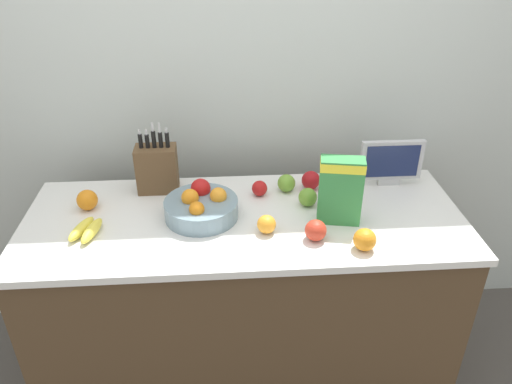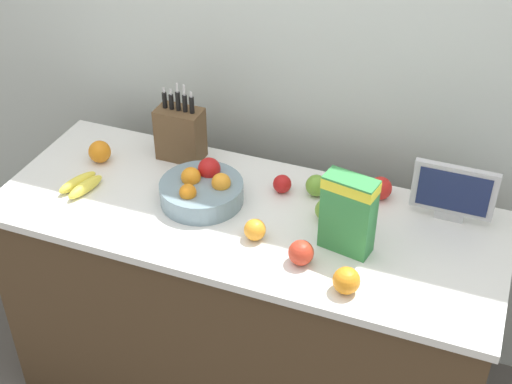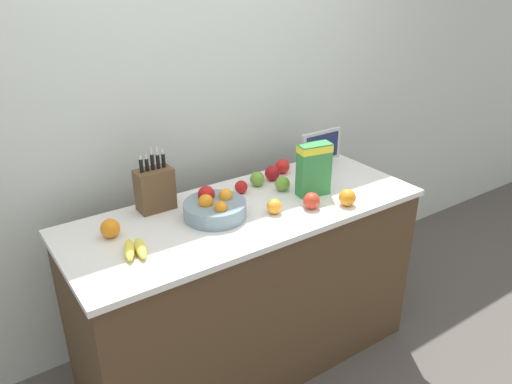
{
  "view_description": "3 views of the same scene",
  "coord_description": "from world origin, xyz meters",
  "views": [
    {
      "loc": [
        -0.07,
        -1.69,
        2.04
      ],
      "look_at": [
        0.05,
        0.04,
        1.03
      ],
      "focal_mm": 35.0,
      "sensor_mm": 36.0,
      "label": 1
    },
    {
      "loc": [
        0.74,
        -1.81,
        2.44
      ],
      "look_at": [
        0.02,
        0.06,
        1.0
      ],
      "focal_mm": 50.0,
      "sensor_mm": 36.0,
      "label": 2
    },
    {
      "loc": [
        -1.18,
        -1.81,
        2.04
      ],
      "look_at": [
        0.06,
        0.02,
        1.01
      ],
      "focal_mm": 35.0,
      "sensor_mm": 36.0,
      "label": 3
    }
  ],
  "objects": [
    {
      "name": "ground_plane",
      "position": [
        0.0,
        0.0,
        0.0
      ],
      "size": [
        14.0,
        14.0,
        0.0
      ],
      "primitive_type": "plane",
      "color": "#514C47"
    },
    {
      "name": "wall_back",
      "position": [
        0.0,
        0.56,
        1.3
      ],
      "size": [
        9.0,
        0.06,
        2.6
      ],
      "color": "silver",
      "rests_on": "ground_plane"
    },
    {
      "name": "counter",
      "position": [
        0.0,
        0.0,
        0.47
      ],
      "size": [
        1.78,
        0.69,
        0.94
      ],
      "color": "#4C3823",
      "rests_on": "ground_plane"
    },
    {
      "name": "knife_block",
      "position": [
        -0.36,
        0.25,
        1.05
      ],
      "size": [
        0.17,
        0.1,
        0.32
      ],
      "color": "brown",
      "rests_on": "counter"
    },
    {
      "name": "small_monitor",
      "position": [
        0.66,
        0.22,
        1.05
      ],
      "size": [
        0.28,
        0.03,
        0.21
      ],
      "color": "#B7B7BC",
      "rests_on": "counter"
    },
    {
      "name": "cereal_box",
      "position": [
        0.37,
        -0.05,
        1.09
      ],
      "size": [
        0.18,
        0.11,
        0.27
      ],
      "rotation": [
        0.0,
        0.0,
        -0.18
      ],
      "color": "#338442",
      "rests_on": "counter"
    },
    {
      "name": "fruit_bowl",
      "position": [
        -0.17,
        0.02,
        0.99
      ],
      "size": [
        0.3,
        0.3,
        0.13
      ],
      "color": "gray",
      "rests_on": "counter"
    },
    {
      "name": "banana_bunch",
      "position": [
        -0.61,
        -0.08,
        0.96
      ],
      "size": [
        0.13,
        0.18,
        0.04
      ],
      "rotation": [
        0.0,
        0.0,
        1.24
      ],
      "color": "yellow",
      "rests_on": "counter"
    },
    {
      "name": "apple_near_bananas",
      "position": [
        0.41,
        0.26,
        0.98
      ],
      "size": [
        0.08,
        0.08,
        0.08
      ],
      "primitive_type": "sphere",
      "color": "red",
      "rests_on": "counter"
    },
    {
      "name": "apple_leftmost",
      "position": [
        0.27,
        0.07,
        0.98
      ],
      "size": [
        0.08,
        0.08,
        0.08
      ],
      "primitive_type": "sphere",
      "color": "#6B9E33",
      "rests_on": "counter"
    },
    {
      "name": "apple_by_knife_block",
      "position": [
        0.3,
        0.21,
        0.98
      ],
      "size": [
        0.08,
        0.08,
        0.08
      ],
      "primitive_type": "sphere",
      "color": "#A31419",
      "rests_on": "counter"
    },
    {
      "name": "apple_front",
      "position": [
        0.26,
        -0.17,
        0.98
      ],
      "size": [
        0.08,
        0.08,
        0.08
      ],
      "primitive_type": "sphere",
      "color": "red",
      "rests_on": "counter"
    },
    {
      "name": "apple_middle",
      "position": [
        0.19,
        0.2,
        0.98
      ],
      "size": [
        0.08,
        0.08,
        0.08
      ],
      "primitive_type": "sphere",
      "color": "#6B9E33",
      "rests_on": "counter"
    },
    {
      "name": "apple_rightmost",
      "position": [
        0.07,
        0.17,
        0.97
      ],
      "size": [
        0.07,
        0.07,
        0.07
      ],
      "primitive_type": "sphere",
      "color": "red",
      "rests_on": "counter"
    },
    {
      "name": "orange_mid_right",
      "position": [
        0.42,
        -0.25,
        0.98
      ],
      "size": [
        0.08,
        0.08,
        0.08
      ],
      "primitive_type": "sphere",
      "color": "orange",
      "rests_on": "counter"
    },
    {
      "name": "orange_front_left",
      "position": [
        0.08,
        -0.11,
        0.98
      ],
      "size": [
        0.07,
        0.07,
        0.07
      ],
      "primitive_type": "sphere",
      "color": "orange",
      "rests_on": "counter"
    },
    {
      "name": "orange_front_center",
      "position": [
        -0.64,
        0.11,
        0.98
      ],
      "size": [
        0.09,
        0.09,
        0.09
      ],
      "primitive_type": "sphere",
      "color": "orange",
      "rests_on": "counter"
    }
  ]
}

